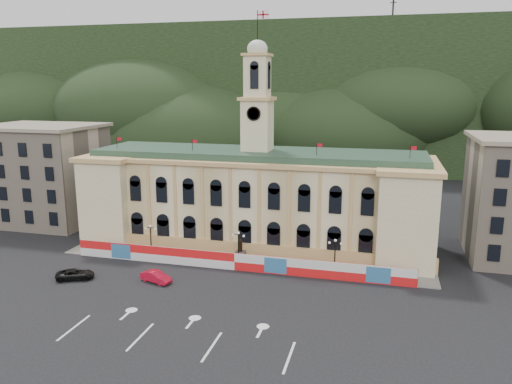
% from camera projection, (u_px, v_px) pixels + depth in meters
% --- Properties ---
extents(ground, '(260.00, 260.00, 0.00)m').
position_uv_depth(ground, '(197.00, 316.00, 57.34)').
color(ground, black).
rests_on(ground, ground).
extents(lane_markings, '(26.00, 10.00, 0.02)m').
position_uv_depth(lane_markings, '(179.00, 337.00, 52.61)').
color(lane_markings, white).
rests_on(lane_markings, ground).
extents(hill_ridge, '(230.00, 80.00, 64.00)m').
position_uv_depth(hill_ridge, '(327.00, 103.00, 168.49)').
color(hill_ridge, black).
rests_on(hill_ridge, ground).
extents(city_hall, '(56.20, 17.60, 37.10)m').
position_uv_depth(city_hall, '(257.00, 198.00, 81.78)').
color(city_hall, beige).
rests_on(city_hall, ground).
extents(side_building_left, '(21.00, 17.00, 18.60)m').
position_uv_depth(side_building_left, '(43.00, 173.00, 95.18)').
color(side_building_left, tan).
rests_on(side_building_left, ground).
extents(hoarding_fence, '(50.00, 0.44, 2.50)m').
position_uv_depth(hoarding_fence, '(235.00, 262.00, 71.30)').
color(hoarding_fence, red).
rests_on(hoarding_fence, ground).
extents(pavement, '(56.00, 5.50, 0.16)m').
position_uv_depth(pavement, '(240.00, 263.00, 74.10)').
color(pavement, slate).
rests_on(pavement, ground).
extents(statue, '(1.40, 1.40, 3.72)m').
position_uv_depth(statue, '(240.00, 255.00, 74.10)').
color(statue, '#595651').
rests_on(statue, ground).
extents(lamp_left, '(1.96, 0.44, 5.15)m').
position_uv_depth(lamp_left, '(151.00, 238.00, 76.20)').
color(lamp_left, black).
rests_on(lamp_left, ground).
extents(lamp_center, '(1.96, 0.44, 5.15)m').
position_uv_depth(lamp_center, '(238.00, 245.00, 72.75)').
color(lamp_center, black).
rests_on(lamp_center, ground).
extents(lamp_right, '(1.96, 0.44, 5.15)m').
position_uv_depth(lamp_right, '(335.00, 253.00, 69.30)').
color(lamp_right, black).
rests_on(lamp_right, ground).
extents(red_sedan, '(4.11, 5.39, 1.49)m').
position_uv_depth(red_sedan, '(156.00, 277.00, 67.00)').
color(red_sedan, red).
rests_on(red_sedan, ground).
extents(black_suv, '(6.02, 6.71, 1.39)m').
position_uv_depth(black_suv, '(75.00, 274.00, 68.00)').
color(black_suv, black).
rests_on(black_suv, ground).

